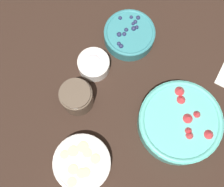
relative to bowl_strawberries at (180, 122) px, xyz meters
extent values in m
plane|color=black|center=(0.12, 0.01, -0.04)|extent=(4.00, 4.00, 0.00)
cylinder|color=#56B7A8|center=(0.00, 0.00, -0.01)|extent=(0.24, 0.24, 0.06)
torus|color=#56B7A8|center=(0.00, 0.00, 0.02)|extent=(0.24, 0.24, 0.02)
cylinder|color=red|center=(0.00, 0.00, 0.01)|extent=(0.20, 0.20, 0.02)
cone|color=red|center=(-0.03, 0.02, 0.03)|extent=(0.02, 0.02, 0.02)
cone|color=red|center=(-0.03, -0.04, 0.03)|extent=(0.03, 0.03, 0.03)
cone|color=red|center=(-0.03, 0.03, 0.03)|extent=(0.03, 0.03, 0.03)
cone|color=red|center=(-0.01, -0.01, 0.03)|extent=(0.04, 0.04, 0.03)
cone|color=red|center=(0.04, -0.08, 0.03)|extent=(0.04, 0.04, 0.03)
cone|color=red|center=(-0.08, 0.01, 0.03)|extent=(0.04, 0.04, 0.03)
cone|color=red|center=(0.02, -0.06, 0.03)|extent=(0.04, 0.04, 0.02)
cylinder|color=teal|center=(0.25, -0.21, -0.01)|extent=(0.16, 0.16, 0.05)
torus|color=teal|center=(0.25, -0.21, 0.01)|extent=(0.16, 0.16, 0.01)
cylinder|color=#23284C|center=(0.25, -0.21, 0.00)|extent=(0.13, 0.13, 0.01)
sphere|color=#23284C|center=(0.26, -0.26, 0.01)|extent=(0.01, 0.01, 0.01)
sphere|color=#23284C|center=(0.25, -0.15, 0.01)|extent=(0.01, 0.01, 0.01)
sphere|color=#23284C|center=(0.26, -0.21, 0.01)|extent=(0.01, 0.01, 0.01)
sphere|color=#23284C|center=(0.26, -0.16, 0.01)|extent=(0.01, 0.01, 0.01)
sphere|color=#23284C|center=(0.25, -0.24, 0.01)|extent=(0.01, 0.01, 0.01)
sphere|color=#23284C|center=(0.24, -0.22, 0.01)|extent=(0.02, 0.02, 0.02)
sphere|color=#23284C|center=(0.24, -0.26, 0.01)|extent=(0.01, 0.01, 0.01)
sphere|color=#23284C|center=(0.29, -0.24, 0.01)|extent=(0.01, 0.01, 0.01)
sphere|color=#23284C|center=(0.26, -0.19, 0.01)|extent=(0.01, 0.01, 0.01)
sphere|color=#23284C|center=(0.24, -0.25, 0.01)|extent=(0.01, 0.01, 0.01)
sphere|color=#23284C|center=(0.23, -0.23, 0.01)|extent=(0.01, 0.01, 0.01)
sphere|color=#23284C|center=(0.27, -0.18, 0.01)|extent=(0.02, 0.02, 0.02)
cylinder|color=white|center=(0.22, 0.22, -0.01)|extent=(0.16, 0.16, 0.05)
torus|color=white|center=(0.22, 0.22, 0.01)|extent=(0.16, 0.16, 0.01)
cylinder|color=beige|center=(0.22, 0.22, 0.00)|extent=(0.13, 0.13, 0.01)
cylinder|color=beige|center=(0.27, 0.22, 0.01)|extent=(0.03, 0.03, 0.01)
cylinder|color=beige|center=(0.23, 0.18, 0.01)|extent=(0.03, 0.03, 0.01)
cylinder|color=beige|center=(0.21, 0.19, 0.01)|extent=(0.03, 0.03, 0.01)
cylinder|color=beige|center=(0.22, 0.28, 0.01)|extent=(0.03, 0.03, 0.00)
cylinder|color=beige|center=(0.20, 0.25, 0.01)|extent=(0.03, 0.03, 0.01)
cylinder|color=beige|center=(0.19, 0.24, 0.01)|extent=(0.03, 0.03, 0.01)
cylinder|color=beige|center=(0.25, 0.20, 0.01)|extent=(0.03, 0.03, 0.01)
cylinder|color=beige|center=(0.18, 0.20, 0.01)|extent=(0.03, 0.03, 0.01)
cylinder|color=beige|center=(0.23, 0.25, 0.01)|extent=(0.03, 0.03, 0.01)
cylinder|color=white|center=(0.31, -0.07, -0.01)|extent=(0.10, 0.10, 0.05)
torus|color=white|center=(0.31, -0.07, 0.01)|extent=(0.10, 0.10, 0.01)
cylinder|color=white|center=(0.31, -0.07, 0.00)|extent=(0.08, 0.08, 0.01)
ellipsoid|color=white|center=(0.31, -0.07, 0.01)|extent=(0.05, 0.05, 0.02)
cylinder|color=brown|center=(0.31, 0.05, 0.00)|extent=(0.10, 0.10, 0.08)
cylinder|color=#472819|center=(0.31, 0.05, 0.00)|extent=(0.08, 0.08, 0.06)
cylinder|color=brown|center=(0.31, 0.05, 0.05)|extent=(0.09, 0.09, 0.01)
camera|label=1|loc=(0.11, 0.23, 0.90)|focal=50.00mm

